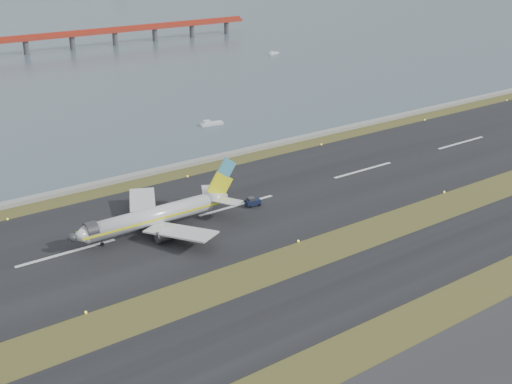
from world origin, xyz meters
The scene contains 9 objects.
ground centered at (0.00, 0.00, 0.00)m, with size 1000.00×1000.00×0.00m, color #324217.
taxiway_strip centered at (0.00, -12.00, 0.05)m, with size 1000.00×18.00×0.10m, color black.
runway_strip centered at (0.00, 30.00, 0.05)m, with size 1000.00×45.00×0.10m, color black.
seawall centered at (0.00, 60.00, 0.50)m, with size 1000.00×2.50×1.00m, color #9A9994.
red_pier centered at (20.00, 250.00, 7.28)m, with size 260.00×5.00×10.20m.
airliner centered at (-20.59, 28.86, 3.46)m, with size 38.52×32.89×12.80m.
pushback_tug centered at (2.89, 27.75, 1.05)m, with size 3.61×2.41×2.17m.
workboat_near centered at (29.37, 88.81, 0.58)m, with size 7.79×3.51×1.83m.
workboat_far centered at (121.54, 178.30, 0.52)m, with size 7.04×3.87×1.63m.
Camera 1 is at (-74.34, -82.19, 58.84)m, focal length 45.00 mm.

